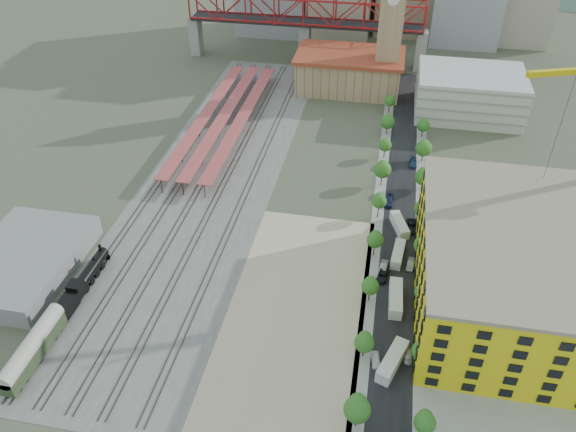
% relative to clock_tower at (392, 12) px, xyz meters
% --- Properties ---
extents(ground, '(400.00, 400.00, 0.00)m').
position_rel_clock_tower_xyz_m(ground, '(-8.00, -79.99, -28.70)').
color(ground, '#474C38').
rests_on(ground, ground).
extents(ballast_strip, '(36.00, 165.00, 0.06)m').
position_rel_clock_tower_xyz_m(ballast_strip, '(-44.00, -62.49, -28.67)').
color(ballast_strip, '#605E59').
rests_on(ballast_strip, ground).
extents(dirt_lot, '(28.00, 67.00, 0.06)m').
position_rel_clock_tower_xyz_m(dirt_lot, '(-12.00, -111.49, -28.67)').
color(dirt_lot, tan).
rests_on(dirt_lot, ground).
extents(street_asphalt, '(12.00, 170.00, 0.06)m').
position_rel_clock_tower_xyz_m(street_asphalt, '(8.00, -64.99, -28.67)').
color(street_asphalt, black).
rests_on(street_asphalt, ground).
extents(sidewalk_west, '(3.00, 170.00, 0.04)m').
position_rel_clock_tower_xyz_m(sidewalk_west, '(2.50, -64.99, -28.68)').
color(sidewalk_west, gray).
rests_on(sidewalk_west, ground).
extents(sidewalk_east, '(3.00, 170.00, 0.04)m').
position_rel_clock_tower_xyz_m(sidewalk_east, '(13.50, -64.99, -28.68)').
color(sidewalk_east, gray).
rests_on(sidewalk_east, ground).
extents(construction_pad, '(50.00, 90.00, 0.06)m').
position_rel_clock_tower_xyz_m(construction_pad, '(37.00, -99.99, -28.67)').
color(construction_pad, gray).
rests_on(construction_pad, ground).
extents(rail_tracks, '(26.56, 160.00, 0.18)m').
position_rel_clock_tower_xyz_m(rail_tracks, '(-45.80, -62.49, -28.55)').
color(rail_tracks, '#382B23').
rests_on(rail_tracks, ground).
extents(platform_canopies, '(16.00, 80.00, 4.12)m').
position_rel_clock_tower_xyz_m(platform_canopies, '(-49.00, -34.99, -24.70)').
color(platform_canopies, '#B24446').
rests_on(platform_canopies, ground).
extents(station_hall, '(38.00, 24.00, 13.10)m').
position_rel_clock_tower_xyz_m(station_hall, '(-13.00, 2.01, -22.03)').
color(station_hall, tan).
rests_on(station_hall, ground).
extents(clock_tower, '(12.00, 12.00, 52.00)m').
position_rel_clock_tower_xyz_m(clock_tower, '(0.00, 0.00, 0.00)').
color(clock_tower, tan).
rests_on(clock_tower, ground).
extents(parking_garage, '(34.00, 26.00, 14.00)m').
position_rel_clock_tower_xyz_m(parking_garage, '(28.00, -9.99, -21.70)').
color(parking_garage, silver).
rests_on(parking_garage, ground).
extents(truss_bridge, '(94.00, 9.60, 25.60)m').
position_rel_clock_tower_xyz_m(truss_bridge, '(-33.00, 25.01, -9.83)').
color(truss_bridge, gray).
rests_on(truss_bridge, ground).
extents(construction_building, '(44.60, 50.60, 18.80)m').
position_rel_clock_tower_xyz_m(construction_building, '(34.00, -99.99, -19.29)').
color(construction_building, yellow).
rests_on(construction_building, ground).
extents(warehouse, '(22.00, 32.00, 5.00)m').
position_rel_clock_tower_xyz_m(warehouse, '(-74.00, -109.99, -26.20)').
color(warehouse, gray).
rests_on(warehouse, ground).
extents(street_trees, '(15.40, 124.40, 8.00)m').
position_rel_clock_tower_xyz_m(street_trees, '(8.00, -74.99, -28.70)').
color(street_trees, '#2B5C1B').
rests_on(street_trees, ground).
extents(distant_hills, '(647.00, 264.00, 227.00)m').
position_rel_clock_tower_xyz_m(distant_hills, '(37.28, 180.01, -108.23)').
color(distant_hills, '#4C6B59').
rests_on(distant_hills, ground).
extents(locomotive, '(2.85, 22.01, 5.50)m').
position_rel_clock_tower_xyz_m(locomotive, '(-58.00, -112.58, -26.64)').
color(locomotive, black).
rests_on(locomotive, ground).
extents(coach, '(3.16, 18.34, 5.76)m').
position_rel_clock_tower_xyz_m(coach, '(-58.00, -132.26, -25.63)').
color(coach, '#283B20').
rests_on(coach, ground).
extents(site_trailer_a, '(5.91, 10.34, 2.75)m').
position_rel_clock_tower_xyz_m(site_trailer_a, '(8.00, -121.26, -27.32)').
color(site_trailer_a, silver).
rests_on(site_trailer_a, ground).
extents(site_trailer_b, '(2.96, 10.21, 2.77)m').
position_rel_clock_tower_xyz_m(site_trailer_b, '(8.00, -104.68, -27.31)').
color(site_trailer_b, silver).
rests_on(site_trailer_b, ground).
extents(site_trailer_c, '(3.27, 9.10, 2.44)m').
position_rel_clock_tower_xyz_m(site_trailer_c, '(8.00, -90.06, -27.48)').
color(site_trailer_c, silver).
rests_on(site_trailer_c, ground).
extents(site_trailer_d, '(5.18, 9.31, 2.47)m').
position_rel_clock_tower_xyz_m(site_trailer_d, '(8.00, -78.93, -27.46)').
color(site_trailer_d, silver).
rests_on(site_trailer_d, ground).
extents(car_0, '(2.28, 4.29, 1.39)m').
position_rel_clock_tower_xyz_m(car_0, '(5.00, -121.08, -28.00)').
color(car_0, white).
rests_on(car_0, ground).
extents(car_1, '(2.06, 4.57, 1.45)m').
position_rel_clock_tower_xyz_m(car_1, '(5.00, -94.54, -27.97)').
color(car_1, gray).
rests_on(car_1, ground).
extents(car_2, '(2.95, 5.14, 1.35)m').
position_rel_clock_tower_xyz_m(car_2, '(5.00, -97.50, -28.02)').
color(car_2, black).
rests_on(car_2, ground).
extents(car_3, '(2.62, 5.45, 1.53)m').
position_rel_clock_tower_xyz_m(car_3, '(5.00, -68.53, -27.93)').
color(car_3, '#1A1F4C').
rests_on(car_3, ground).
extents(car_4, '(1.80, 3.96, 1.32)m').
position_rel_clock_tower_xyz_m(car_4, '(11.00, -118.91, -28.04)').
color(car_4, silver).
rests_on(car_4, ground).
extents(car_5, '(2.11, 4.58, 1.45)m').
position_rel_clock_tower_xyz_m(car_5, '(11.00, -92.50, -27.97)').
color(car_5, gray).
rests_on(car_5, ground).
extents(car_6, '(2.91, 5.73, 1.55)m').
position_rel_clock_tower_xyz_m(car_6, '(11.00, -78.25, -27.92)').
color(car_6, black).
rests_on(car_6, ground).
extents(car_7, '(2.13, 5.05, 1.46)m').
position_rel_clock_tower_xyz_m(car_7, '(11.00, -47.88, -27.97)').
color(car_7, navy).
rests_on(car_7, ground).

